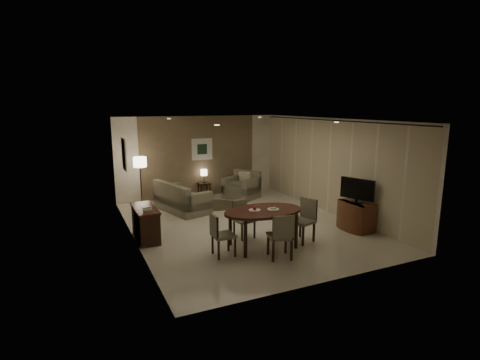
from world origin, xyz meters
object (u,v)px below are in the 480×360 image
dining_table (263,228)px  chair_near (280,235)px  tv_cabinet (356,216)px  chair_right (302,221)px  chair_far (244,219)px  sofa (182,197)px  console_desk (146,223)px  floor_lamp (141,182)px  chair_left (224,235)px  side_table (204,190)px  armchair (241,185)px

dining_table → chair_near: (0.02, -0.68, 0.06)m
tv_cabinet → dining_table: (-2.66, -0.05, 0.06)m
chair_near → chair_right: chair_right is taller
chair_far → sofa: (-0.69, 2.79, -0.01)m
console_desk → chair_near: bearing=-44.7°
dining_table → floor_lamp: bearing=112.3°
chair_left → chair_right: 1.92m
chair_right → sofa: chair_right is taller
console_desk → tv_cabinet: (4.89, -1.50, -0.03)m
chair_right → dining_table: bearing=-112.9°
dining_table → chair_right: bearing=-5.3°
chair_near → chair_right: bearing=-133.8°
sofa → tv_cabinet: bearing=-150.6°
dining_table → side_table: (0.33, 4.80, -0.17)m
armchair → floor_lamp: 3.25m
chair_near → chair_right: (0.93, 0.59, 0.01)m
chair_left → armchair: 4.89m
chair_near → chair_far: (-0.14, 1.39, -0.04)m
chair_left → armchair: chair_left is taller
console_desk → side_table: 4.14m
console_desk → chair_far: 2.28m
chair_near → side_table: bearing=-79.5°
chair_far → tv_cabinet: bearing=-20.8°
armchair → side_table: armchair is taller
tv_cabinet → sofa: 4.89m
console_desk → tv_cabinet: bearing=-17.1°
dining_table → armchair: bearing=71.2°
side_table → floor_lamp: floor_lamp is taller
tv_cabinet → chair_near: bearing=-164.5°
chair_near → floor_lamp: floor_lamp is taller
tv_cabinet → dining_table: size_ratio=0.51×
tv_cabinet → chair_right: chair_right is taller
dining_table → chair_near: chair_near is taller
floor_lamp → dining_table: bearing=-67.7°
chair_near → chair_far: chair_near is taller
chair_right → side_table: chair_right is taller
chair_right → side_table: (-0.62, 4.89, -0.24)m
chair_right → floor_lamp: size_ratio=0.64×
chair_right → floor_lamp: (-2.76, 4.50, 0.28)m
dining_table → armchair: (1.42, 4.17, 0.03)m
chair_left → sofa: bearing=-1.9°
dining_table → chair_left: (-0.97, -0.10, 0.03)m
console_desk → floor_lamp: 2.92m
chair_far → chair_left: (-0.85, -0.80, 0.01)m
dining_table → armchair: size_ratio=1.78×
console_desk → chair_far: bearing=-21.8°
console_desk → chair_near: chair_near is taller
chair_far → armchair: bearing=58.6°
tv_cabinet → armchair: bearing=106.7°
tv_cabinet → chair_far: 2.85m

